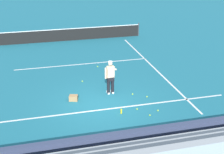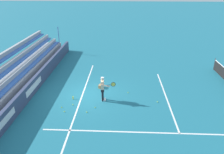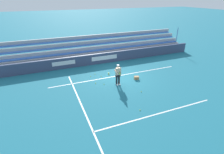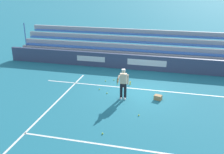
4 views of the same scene
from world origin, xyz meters
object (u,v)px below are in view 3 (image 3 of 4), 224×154
(ball_box_cardboard, at_px, (136,78))
(water_bottle, at_px, (109,74))
(tennis_ball_far_left, at_px, (141,92))
(tennis_player, at_px, (118,75))
(tennis_ball_far_right, at_px, (91,76))
(tennis_ball_near_player, at_px, (101,76))
(tennis_ball_stray_back, at_px, (95,74))
(tennis_ball_by_box, at_px, (95,83))
(tennis_ball_midcourt, at_px, (104,84))
(tennis_ball_toward_net, at_px, (140,110))

(ball_box_cardboard, xyz_separation_m, water_bottle, (1.87, -1.78, -0.02))
(ball_box_cardboard, bearing_deg, tennis_ball_far_left, 69.87)
(tennis_player, bearing_deg, tennis_ball_far_right, -54.95)
(tennis_ball_near_player, distance_m, tennis_ball_stray_back, 0.75)
(tennis_ball_by_box, bearing_deg, tennis_ball_midcourt, 142.42)
(tennis_ball_far_right, relative_size, tennis_ball_by_box, 1.00)
(tennis_player, distance_m, tennis_ball_toward_net, 3.82)
(water_bottle, bearing_deg, tennis_ball_stray_back, -23.56)
(tennis_ball_far_right, xyz_separation_m, tennis_ball_near_player, (-0.86, 0.36, 0.00))
(tennis_player, xyz_separation_m, ball_box_cardboard, (-1.90, -0.32, -0.76))
(tennis_ball_far_right, relative_size, tennis_ball_near_player, 1.00)
(ball_box_cardboard, bearing_deg, tennis_player, 9.67)
(ball_box_cardboard, bearing_deg, water_bottle, -43.61)
(tennis_ball_stray_back, bearing_deg, water_bottle, 156.44)
(tennis_ball_far_left, xyz_separation_m, water_bottle, (1.11, -3.85, 0.08))
(tennis_ball_toward_net, distance_m, tennis_ball_midcourt, 4.25)
(tennis_ball_near_player, height_order, tennis_ball_stray_back, same)
(tennis_ball_far_left, relative_size, tennis_ball_stray_back, 1.00)
(tennis_ball_far_right, height_order, tennis_ball_midcourt, same)
(tennis_ball_by_box, bearing_deg, tennis_player, 151.26)
(tennis_ball_toward_net, bearing_deg, tennis_ball_far_left, -122.86)
(tennis_ball_far_right, distance_m, tennis_ball_toward_net, 6.21)
(tennis_ball_by_box, xyz_separation_m, tennis_ball_far_left, (-2.76, 2.64, 0.00))
(ball_box_cardboard, xyz_separation_m, tennis_ball_far_left, (0.76, 2.07, -0.10))
(tennis_ball_by_box, bearing_deg, ball_box_cardboard, 170.91)
(tennis_player, bearing_deg, tennis_ball_near_player, -68.72)
(tennis_player, relative_size, water_bottle, 7.80)
(ball_box_cardboard, height_order, tennis_ball_toward_net, ball_box_cardboard)
(ball_box_cardboard, bearing_deg, tennis_ball_stray_back, -37.06)
(tennis_ball_toward_net, xyz_separation_m, tennis_ball_near_player, (0.63, -5.67, 0.00))
(tennis_ball_by_box, relative_size, water_bottle, 0.30)
(tennis_player, relative_size, tennis_ball_toward_net, 25.98)
(tennis_player, distance_m, tennis_ball_far_left, 2.26)
(tennis_ball_by_box, height_order, tennis_ball_far_left, same)
(tennis_ball_far_right, height_order, water_bottle, water_bottle)
(tennis_ball_far_right, bearing_deg, tennis_ball_stray_back, -148.92)
(tennis_ball_by_box, xyz_separation_m, tennis_ball_stray_back, (-0.49, -1.72, 0.00))
(tennis_ball_far_right, distance_m, tennis_ball_near_player, 0.93)
(tennis_ball_toward_net, relative_size, tennis_ball_midcourt, 1.00)
(tennis_ball_stray_back, bearing_deg, tennis_ball_near_player, 118.86)
(tennis_ball_toward_net, bearing_deg, tennis_ball_near_player, -83.70)
(tennis_ball_toward_net, height_order, tennis_ball_by_box, same)
(tennis_player, height_order, tennis_ball_far_right, tennis_player)
(tennis_ball_stray_back, height_order, water_bottle, water_bottle)
(tennis_ball_near_player, bearing_deg, tennis_ball_midcourt, 79.81)
(tennis_player, height_order, ball_box_cardboard, tennis_player)
(tennis_player, relative_size, tennis_ball_by_box, 25.98)
(tennis_ball_by_box, xyz_separation_m, water_bottle, (-1.65, -1.22, 0.08))
(ball_box_cardboard, distance_m, tennis_ball_near_player, 3.12)
(tennis_ball_toward_net, bearing_deg, tennis_ball_far_right, -76.15)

